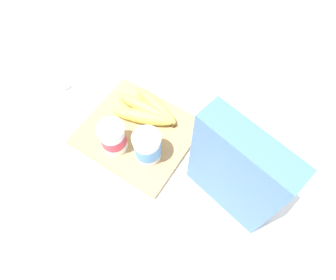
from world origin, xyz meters
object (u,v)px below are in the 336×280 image
yogurt_cup_back (113,138)px  spoon (74,85)px  cutting_board (138,133)px  cereal_box (236,173)px  banana_bunch (147,110)px  yogurt_cup_front (147,147)px

yogurt_cup_back → spoon: bearing=-22.5°
cutting_board → cereal_box: bearing=175.5°
cereal_box → spoon: 0.57m
banana_bunch → cutting_board: bearing=98.4°
cereal_box → yogurt_cup_back: 0.32m
cutting_board → yogurt_cup_back: 0.09m
cereal_box → banana_bunch: (0.29, -0.08, -0.11)m
cutting_board → spoon: (0.26, -0.03, -0.00)m
cereal_box → banana_bunch: cereal_box is taller
yogurt_cup_front → spoon: bearing=-12.7°
banana_bunch → yogurt_cup_front: bearing=125.8°
yogurt_cup_back → yogurt_cup_front: bearing=-164.0°
yogurt_cup_back → banana_bunch: bearing=-95.7°
cutting_board → yogurt_cup_back: yogurt_cup_back is taller
cutting_board → yogurt_cup_back: size_ratio=3.15×
banana_bunch → spoon: banana_bunch is taller
cutting_board → yogurt_cup_front: bearing=147.4°
cereal_box → banana_bunch: 0.32m
cutting_board → spoon: cutting_board is taller
yogurt_cup_back → spoon: size_ratio=0.86×
yogurt_cup_back → banana_bunch: size_ratio=0.48×
cereal_box → yogurt_cup_back: size_ratio=3.09×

